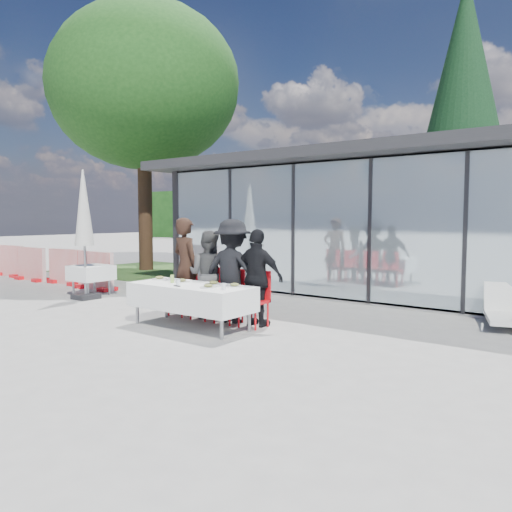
{
  "coord_description": "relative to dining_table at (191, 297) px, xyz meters",
  "views": [
    {
      "loc": [
        5.49,
        -5.99,
        1.9
      ],
      "look_at": [
        0.09,
        1.2,
        1.21
      ],
      "focal_mm": 35.0,
      "sensor_mm": 36.0,
      "label": 1
    }
  ],
  "objects": [
    {
      "name": "drinking_glasses",
      "position": [
        0.35,
        -0.14,
        0.26
      ],
      "size": [
        1.03,
        0.14,
        0.1
      ],
      "color": "silver",
      "rests_on": "dining_table"
    },
    {
      "name": "diner_chair_a",
      "position": [
        -0.89,
        0.75,
        -0.0
      ],
      "size": [
        0.44,
        0.44,
        0.97
      ],
      "color": "red",
      "rests_on": "ground"
    },
    {
      "name": "construction_barriers",
      "position": [
        -9.24,
        1.86,
        -0.1
      ],
      "size": [
        9.4,
        0.6,
        1.0
      ],
      "color": "red",
      "rests_on": "ground"
    },
    {
      "name": "diner_chair_c",
      "position": [
        0.29,
        0.75,
        -0.0
      ],
      "size": [
        0.44,
        0.44,
        0.97
      ],
      "color": "red",
      "rests_on": "ground"
    },
    {
      "name": "diner_b",
      "position": [
        -0.3,
        0.78,
        0.29
      ],
      "size": [
        1.0,
        1.0,
        1.66
      ],
      "primitive_type": "imported",
      "rotation": [
        0.0,
        0.0,
        3.42
      ],
      "color": "#4A4A4A",
      "rests_on": "ground"
    },
    {
      "name": "market_umbrella",
      "position": [
        -4.11,
        0.7,
        1.4
      ],
      "size": [
        0.5,
        0.5,
        3.0
      ],
      "color": "black",
      "rests_on": "ground"
    },
    {
      "name": "plate_c",
      "position": [
        0.33,
        0.22,
        0.24
      ],
      "size": [
        0.29,
        0.29,
        0.07
      ],
      "color": "white",
      "rests_on": "dining_table"
    },
    {
      "name": "lounger",
      "position": [
        4.32,
        3.4,
        -0.28
      ],
      "size": [
        0.97,
        1.45,
        0.72
      ],
      "color": "silver",
      "rests_on": "ground"
    },
    {
      "name": "treeline",
      "position": [
        -1.46,
        27.84,
        1.66
      ],
      "size": [
        62.5,
        2.0,
        4.4
      ],
      "color": "#143A12",
      "rests_on": "ground"
    },
    {
      "name": "grass_patch",
      "position": [
        -7.96,
        5.84,
        -0.53
      ],
      "size": [
        5.0,
        5.0,
        0.02
      ],
      "primitive_type": "cube",
      "color": "#385926",
      "rests_on": "ground"
    },
    {
      "name": "ground",
      "position": [
        0.54,
        -0.16,
        -0.54
      ],
      "size": [
        90.0,
        90.0,
        0.0
      ],
      "primitive_type": "plane",
      "color": "gray",
      "rests_on": "ground"
    },
    {
      "name": "juice_bottle",
      "position": [
        -0.42,
        -0.04,
        0.28
      ],
      "size": [
        0.06,
        0.06,
        0.14
      ],
      "primitive_type": "cylinder",
      "color": "#9BC853",
      "rests_on": "dining_table"
    },
    {
      "name": "diner_chair_d",
      "position": [
        0.86,
        0.75,
        -0.0
      ],
      "size": [
        0.44,
        0.44,
        0.97
      ],
      "color": "red",
      "rests_on": "ground"
    },
    {
      "name": "folded_eyeglasses",
      "position": [
        -0.02,
        -0.31,
        0.22
      ],
      "size": [
        0.14,
        0.03,
        0.01
      ],
      "primitive_type": "cube",
      "color": "black",
      "rests_on": "dining_table"
    },
    {
      "name": "plate_extra",
      "position": [
        0.52,
        -0.13,
        0.24
      ],
      "size": [
        0.29,
        0.29,
        0.07
      ],
      "color": "white",
      "rests_on": "dining_table"
    },
    {
      "name": "dining_table",
      "position": [
        0.0,
        0.0,
        0.0
      ],
      "size": [
        2.26,
        0.96,
        0.75
      ],
      "color": "white",
      "rests_on": "ground"
    },
    {
      "name": "plate_b",
      "position": [
        -0.32,
        0.11,
        0.24
      ],
      "size": [
        0.29,
        0.29,
        0.07
      ],
      "color": "white",
      "rests_on": "dining_table"
    },
    {
      "name": "pavilion",
      "position": [
        2.54,
        8.01,
        1.61
      ],
      "size": [
        14.8,
        8.8,
        3.44
      ],
      "color": "gray",
      "rests_on": "ground"
    },
    {
      "name": "diner_c",
      "position": [
        0.29,
        0.78,
        0.4
      ],
      "size": [
        1.39,
        1.39,
        1.87
      ],
      "primitive_type": "imported",
      "rotation": [
        0.0,
        0.0,
        3.31
      ],
      "color": "black",
      "rests_on": "ground"
    },
    {
      "name": "plate_a",
      "position": [
        -0.96,
        0.15,
        0.24
      ],
      "size": [
        0.29,
        0.29,
        0.07
      ],
      "color": "white",
      "rests_on": "dining_table"
    },
    {
      "name": "conifer_tree",
      "position": [
        1.04,
        12.84,
        5.45
      ],
      "size": [
        4.0,
        4.0,
        10.5
      ],
      "color": "#382316",
      "rests_on": "ground"
    },
    {
      "name": "plate_d",
      "position": [
        0.8,
        0.21,
        0.24
      ],
      "size": [
        0.29,
        0.29,
        0.07
      ],
      "color": "white",
      "rests_on": "dining_table"
    },
    {
      "name": "spare_table_left",
      "position": [
        -4.44,
        1.09,
        0.02
      ],
      "size": [
        0.86,
        0.86,
        0.74
      ],
      "color": "white",
      "rests_on": "ground"
    },
    {
      "name": "diner_chair_b",
      "position": [
        -0.3,
        0.75,
        -0.0
      ],
      "size": [
        0.44,
        0.44,
        0.97
      ],
      "color": "red",
      "rests_on": "ground"
    },
    {
      "name": "deciduous_tree",
      "position": [
        -7.96,
        5.84,
        5.94
      ],
      "size": [
        7.04,
        6.4,
        9.38
      ],
      "color": "#382316",
      "rests_on": "ground"
    },
    {
      "name": "diner_a",
      "position": [
        -0.89,
        0.78,
        0.41
      ],
      "size": [
        0.82,
        0.82,
        1.9
      ],
      "primitive_type": "imported",
      "rotation": [
        0.0,
        0.0,
        2.94
      ],
      "color": "#321E16",
      "rests_on": "ground"
    },
    {
      "name": "diner_d",
      "position": [
        0.86,
        0.78,
        0.31
      ],
      "size": [
        1.07,
        1.07,
        1.71
      ],
      "primitive_type": "imported",
      "rotation": [
        0.0,
        0.0,
        3.21
      ],
      "color": "black",
      "rests_on": "ground"
    }
  ]
}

